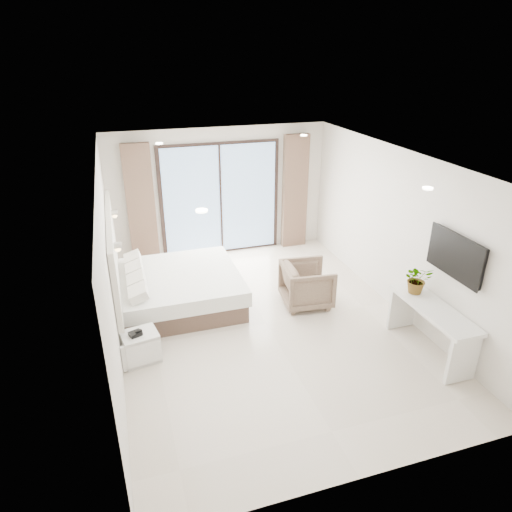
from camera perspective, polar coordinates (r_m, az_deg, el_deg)
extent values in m
plane|color=beige|center=(7.57, 1.28, -8.48)|extent=(6.20, 6.20, 0.00)
cube|color=silver|center=(9.73, -4.53, 7.92)|extent=(4.60, 0.02, 2.70)
cube|color=silver|center=(4.51, 14.54, -14.36)|extent=(4.60, 0.02, 2.70)
cube|color=silver|center=(6.62, -17.84, -1.53)|extent=(0.02, 6.20, 2.70)
cube|color=silver|center=(7.92, 17.37, 2.88)|extent=(0.02, 6.20, 2.70)
cube|color=white|center=(6.50, 1.51, 11.88)|extent=(4.60, 6.20, 0.02)
cube|color=silver|center=(7.67, -17.44, 0.54)|extent=(0.08, 3.00, 1.20)
cube|color=black|center=(6.80, 23.79, 0.08)|extent=(0.06, 1.00, 0.58)
cube|color=black|center=(6.77, 23.53, 0.03)|extent=(0.02, 1.04, 0.62)
cube|color=black|center=(9.75, -4.46, 7.03)|extent=(2.56, 0.04, 2.42)
cube|color=#8FB5E5|center=(9.72, -4.42, 6.98)|extent=(2.40, 0.01, 2.30)
cube|color=brown|center=(9.42, -14.18, 6.03)|extent=(0.55, 0.14, 2.50)
cube|color=brown|center=(10.12, 4.89, 7.96)|extent=(0.55, 0.14, 2.50)
cylinder|color=white|center=(4.51, -6.82, 5.65)|extent=(0.12, 0.12, 0.02)
cylinder|color=white|center=(5.57, 20.68, 7.93)|extent=(0.12, 0.12, 0.02)
cylinder|color=white|center=(7.97, -12.02, 13.59)|extent=(0.12, 0.12, 0.02)
cylinder|color=white|center=(8.61, 5.98, 14.78)|extent=(0.12, 0.12, 0.02)
cube|color=brown|center=(8.14, -9.56, -4.96)|extent=(2.00, 1.90, 0.32)
cube|color=white|center=(8.01, -9.70, -3.16)|extent=(2.07, 1.98, 0.26)
cube|color=white|center=(7.30, -14.47, -4.74)|extent=(0.28, 0.40, 0.14)
cube|color=white|center=(7.68, -14.71, -3.24)|extent=(0.28, 0.40, 0.14)
cube|color=white|center=(8.07, -14.92, -1.84)|extent=(0.28, 0.40, 0.14)
cube|color=white|center=(8.46, -15.12, -0.60)|extent=(0.28, 0.40, 0.14)
cube|color=white|center=(6.75, -14.38, -9.51)|extent=(0.56, 0.48, 0.05)
cube|color=white|center=(6.98, -14.03, -12.28)|extent=(0.56, 0.48, 0.05)
cube|color=white|center=(6.72, -14.08, -11.82)|extent=(0.50, 0.13, 0.41)
cube|color=white|center=(7.01, -14.32, -10.12)|extent=(0.50, 0.13, 0.41)
cube|color=black|center=(6.69, -14.84, -9.38)|extent=(0.20, 0.18, 0.06)
cube|color=white|center=(7.02, 21.35, -6.17)|extent=(0.48, 1.55, 0.06)
cube|color=white|center=(6.79, 24.43, -11.74)|extent=(0.47, 0.06, 0.71)
cube|color=white|center=(7.67, 17.79, -6.18)|extent=(0.47, 0.06, 0.71)
imported|color=#33662D|center=(7.22, 19.49, -3.10)|extent=(0.52, 0.55, 0.35)
imported|color=#7D6852|center=(7.98, 6.38, -3.32)|extent=(0.84, 0.89, 0.83)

